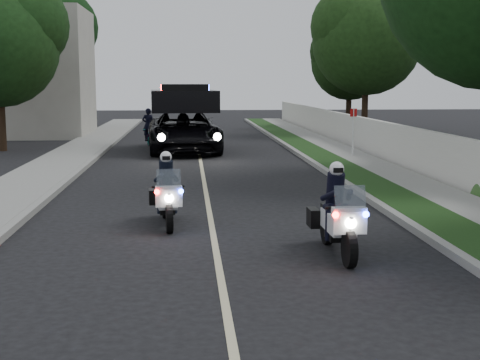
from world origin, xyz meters
name	(u,v)px	position (x,y,z in m)	size (l,w,h in m)	color
ground	(215,246)	(0.00, 0.00, 0.00)	(120.00, 120.00, 0.00)	black
curb_right	(323,169)	(4.10, 10.00, 0.07)	(0.20, 60.00, 0.15)	gray
grass_verge	(343,169)	(4.80, 10.00, 0.08)	(1.20, 60.00, 0.16)	#193814
sidewalk_right	(381,169)	(6.10, 10.00, 0.08)	(1.40, 60.00, 0.16)	gray
property_wall	(410,149)	(7.10, 10.00, 0.75)	(0.22, 60.00, 1.50)	beige
curb_left	(78,172)	(-4.10, 10.00, 0.07)	(0.20, 60.00, 0.15)	gray
sidewalk_left	(44,172)	(-5.20, 10.00, 0.08)	(2.00, 60.00, 0.16)	gray
building_far	(15,73)	(-10.00, 26.00, 3.50)	(8.00, 6.00, 7.00)	#A8A396
lane_marking	(203,173)	(0.00, 10.00, 0.00)	(0.12, 50.00, 0.01)	#BFB78C
police_moto_left	(167,225)	(-0.94, 1.93, 0.00)	(0.65, 1.85, 1.57)	silver
police_moto_right	(337,254)	(2.12, -0.78, 0.00)	(0.68, 1.93, 1.64)	silver
police_suv	(184,152)	(-0.64, 16.82, 0.00)	(2.99, 6.45, 3.14)	black
bicycle	(149,145)	(-2.36, 19.99, 0.00)	(0.54, 1.54, 0.80)	black
cyclist	(149,145)	(-2.36, 19.99, 0.00)	(0.57, 0.38, 1.58)	black
sign_post	(352,159)	(6.00, 13.53, 0.00)	(0.32, 0.32, 2.05)	#AE0F0C
tree_right_d	(364,134)	(9.75, 25.67, 0.00)	(6.25, 6.25, 10.41)	#204316
tree_right_e	(348,128)	(10.10, 30.93, 0.00)	(5.08, 5.08, 8.47)	#183510
tree_left_near	(3,151)	(-8.63, 17.81, 0.00)	(5.31, 5.31, 8.85)	#163812
tree_left_far	(44,131)	(-9.32, 29.43, 0.00)	(6.07, 6.07, 10.12)	black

